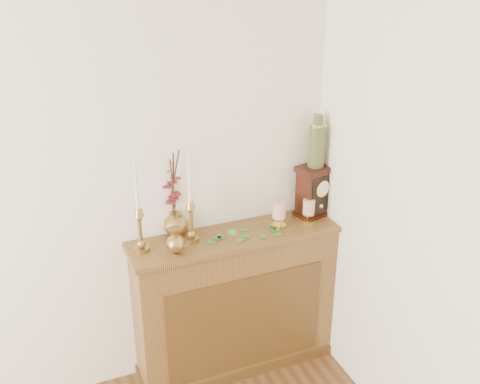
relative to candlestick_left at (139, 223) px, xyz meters
name	(u,v)px	position (x,y,z in m)	size (l,w,h in m)	color
console_shelf	(236,305)	(0.54, -0.02, -0.66)	(1.24, 0.34, 0.93)	olive
candlestick_left	(139,223)	(0.00, 0.00, 0.00)	(0.09, 0.09, 0.52)	#A38841
candlestick_center	(191,214)	(0.28, 0.00, 0.00)	(0.08, 0.08, 0.51)	#A38841
bud_vase	(175,242)	(0.16, -0.11, -0.09)	(0.10, 0.10, 0.16)	#A38841
ginger_jar	(172,195)	(0.22, 0.13, 0.07)	(0.22, 0.23, 0.53)	#A38841
pillar_candle_left	(279,213)	(0.81, -0.03, -0.08)	(0.09, 0.09, 0.17)	#E1C84E
pillar_candle_right	(309,209)	(1.00, -0.04, -0.09)	(0.08, 0.08, 0.15)	#E1C84E
ivy_garland	(244,236)	(0.57, -0.08, -0.16)	(0.40, 0.18, 0.08)	#3A702B
mantel_clock	(314,191)	(1.07, 0.03, -0.01)	(0.24, 0.19, 0.32)	black
ceramic_vase	(317,144)	(1.07, 0.04, 0.29)	(0.10, 0.10, 0.31)	#193323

